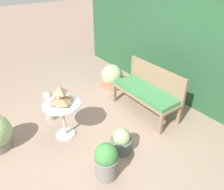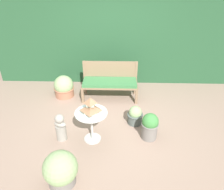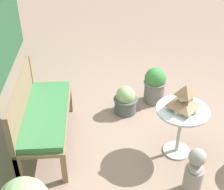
% 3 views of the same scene
% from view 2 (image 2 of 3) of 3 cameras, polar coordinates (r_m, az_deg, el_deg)
% --- Properties ---
extents(ground, '(30.00, 30.00, 0.00)m').
position_cam_2_polar(ground, '(4.64, -0.63, -7.80)').
color(ground, gray).
extents(foliage_hedge_back, '(6.40, 0.89, 2.25)m').
position_cam_2_polar(foliage_hedge_back, '(6.29, 0.22, 14.38)').
color(foliage_hedge_back, '#234C2D').
rests_on(foliage_hedge_back, ground).
extents(garden_bench, '(1.35, 0.54, 0.49)m').
position_cam_2_polar(garden_bench, '(5.34, -0.57, 3.04)').
color(garden_bench, '#7F664C').
rests_on(garden_bench, ground).
extents(bench_backrest, '(1.35, 0.06, 0.89)m').
position_cam_2_polar(bench_backrest, '(5.47, -0.48, 6.29)').
color(bench_backrest, '#7F664C').
rests_on(bench_backrest, ground).
extents(patio_table, '(0.59, 0.59, 0.62)m').
position_cam_2_polar(patio_table, '(4.01, -5.40, -6.15)').
color(patio_table, '#B7B7B2').
rests_on(patio_table, ground).
extents(pagoda_birdhouse, '(0.30, 0.30, 0.31)m').
position_cam_2_polar(pagoda_birdhouse, '(3.86, -5.59, -2.99)').
color(pagoda_birdhouse, '#B2BCA8').
rests_on(pagoda_birdhouse, patio_table).
extents(garden_bust, '(0.28, 0.22, 0.56)m').
position_cam_2_polar(garden_bust, '(4.24, -13.27, -8.28)').
color(garden_bust, gray).
rests_on(garden_bust, ground).
extents(potted_plant_hedge_corner, '(0.33, 0.33, 0.54)m').
position_cam_2_polar(potted_plant_hedge_corner, '(4.22, 9.85, -7.95)').
color(potted_plant_hedge_corner, slate).
rests_on(potted_plant_hedge_corner, ground).
extents(potted_plant_path_edge, '(0.51, 0.51, 0.55)m').
position_cam_2_polar(potted_plant_path_edge, '(5.65, -12.44, 2.04)').
color(potted_plant_path_edge, '#9E664C').
rests_on(potted_plant_path_edge, ground).
extents(potted_plant_patio_mid, '(0.34, 0.34, 0.41)m').
position_cam_2_polar(potted_plant_patio_mid, '(4.60, 6.05, -5.33)').
color(potted_plant_patio_mid, '#4C5651').
rests_on(potted_plant_patio_mid, ground).
extents(potted_plant_bench_left, '(0.53, 0.53, 0.57)m').
position_cam_2_polar(potted_plant_bench_left, '(3.51, -13.26, -18.52)').
color(potted_plant_bench_left, slate).
rests_on(potted_plant_bench_left, ground).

